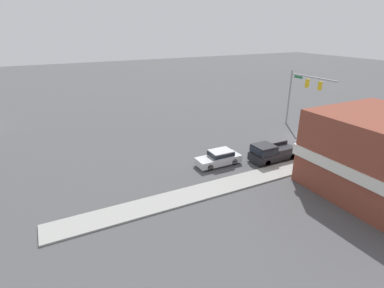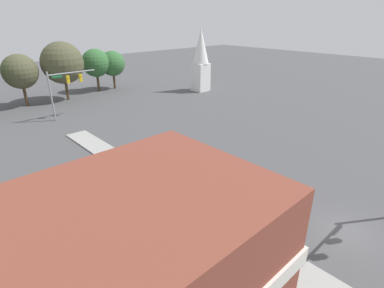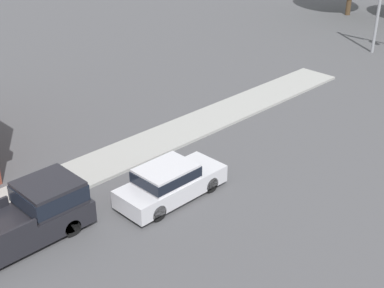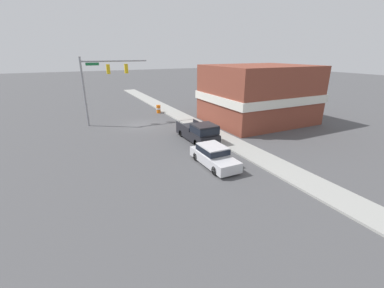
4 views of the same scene
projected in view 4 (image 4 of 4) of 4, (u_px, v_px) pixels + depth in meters
The scene contains 7 objects.
ground_plane at pixel (142, 125), 29.88m from camera, with size 200.00×200.00×0.00m, color #4C4C4F.
sidewalk_curb at pixel (186, 119), 32.26m from camera, with size 2.40×60.00×0.14m.
near_signal_assembly at pixel (103, 76), 28.80m from camera, with size 7.38×0.49×7.61m.
car_lead at pixel (214, 155), 19.12m from camera, with size 1.79×4.60×1.50m.
pickup_truck_parked at pixel (200, 132), 24.17m from camera, with size 2.07×5.32×1.89m.
construction_barrel at pixel (158, 109), 35.79m from camera, with size 0.59×0.59×1.11m.
corner_brick_building at pixel (258, 94), 30.70m from camera, with size 11.97×9.79×6.64m.
Camera 4 is at (7.71, 28.42, 8.03)m, focal length 24.00 mm.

